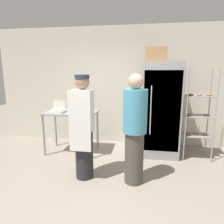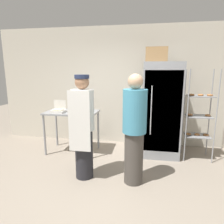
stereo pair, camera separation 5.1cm
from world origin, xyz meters
TOP-DOWN VIEW (x-y plane):
  - ground_plane at (0.00, 0.00)m, footprint 14.00×14.00m
  - back_wall at (0.00, 2.20)m, footprint 6.40×0.12m
  - refrigerator at (0.83, 1.54)m, footprint 0.77×0.72m
  - baking_rack at (1.56, 1.48)m, footprint 0.55×0.43m
  - prep_counter at (-1.07, 1.35)m, footprint 1.11×0.65m
  - donut_box at (-1.31, 1.20)m, footprint 0.27×0.21m
  - blender_pitcher at (-0.86, 1.33)m, footprint 0.15×0.15m
  - cardboard_storage_box at (0.68, 1.56)m, footprint 0.43×0.32m
  - person_baker at (-0.48, 0.34)m, footprint 0.36×0.38m
  - person_customer at (0.35, 0.32)m, footprint 0.37×0.37m

SIDE VIEW (x-z plane):
  - ground_plane at x=0.00m, z-range 0.00..0.00m
  - prep_counter at x=-1.07m, z-range 0.34..1.26m
  - person_customer at x=0.35m, z-range 0.02..1.75m
  - person_baker at x=-0.48m, z-range 0.04..1.75m
  - baking_rack at x=1.56m, z-range -0.01..1.81m
  - donut_box at x=-1.31m, z-range 0.83..1.09m
  - refrigerator at x=0.83m, z-range 0.00..1.95m
  - blender_pitcher at x=-0.86m, z-range 0.90..1.15m
  - back_wall at x=0.00m, z-range 0.00..2.80m
  - cardboard_storage_box at x=0.68m, z-range 1.94..2.23m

